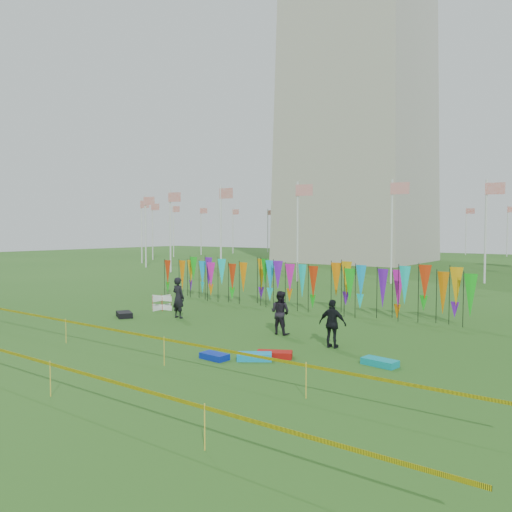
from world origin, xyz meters
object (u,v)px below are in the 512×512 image
Objects in this scene: kite_bag_turquoise at (254,357)px; person_mid at (280,313)px; person_right at (333,324)px; kite_bag_black at (124,314)px; kite_bag_blue at (214,356)px; person_left at (178,298)px; kite_bag_teal at (380,362)px; box_kite at (162,303)px; kite_bag_red at (274,354)px.

person_mid is at bearing 111.80° from kite_bag_turquoise.
kite_bag_black is (-10.86, -0.31, -0.73)m from person_right.
kite_bag_turquoise is at bearing 32.04° from kite_bag_blue.
person_left reaches higher than kite_bag_teal.
box_kite is 0.81× the size of kite_bag_blue.
box_kite is at bearing 93.24° from kite_bag_black.
box_kite reaches higher than kite_bag_black.
person_right reaches higher than kite_bag_teal.
kite_bag_black is at bearing -86.76° from box_kite.
kite_bag_turquoise is 9.98m from kite_bag_black.
kite_bag_red is at bearing 119.94° from person_mid.
box_kite is 13.69m from kite_bag_teal.
box_kite is at bearing 165.43° from kite_bag_teal.
box_kite is 0.43× the size of person_mid.
box_kite is at bearing 152.06° from kite_bag_turquoise.
kite_bag_teal is (10.86, -2.26, -0.86)m from person_left.
kite_bag_blue is at bearing 94.78° from person_mid.
box_kite reaches higher than kite_bag_blue.
person_mid is 2.87m from person_right.
person_right is 1.60× the size of kite_bag_teal.
kite_bag_turquoise reaches higher than kite_bag_teal.
person_mid is (5.87, -0.22, -0.10)m from person_left.
box_kite is at bearing -16.62° from person_right.
person_mid is 3.75m from kite_bag_red.
person_left reaches higher than kite_bag_turquoise.
kite_bag_red is at bearing -24.28° from box_kite.
person_left is 1.75× the size of kite_bag_turquoise.
kite_bag_black is at bearing 158.77° from kite_bag_blue.
person_right is at bearing 162.62° from person_mid.
kite_bag_red is at bearing 59.89° from kite_bag_turquoise.
kite_bag_turquoise is 1.03× the size of kite_bag_teal.
person_left is 8.44m from kite_bag_turquoise.
person_mid is 1.58× the size of kite_bag_turquoise.
kite_bag_teal is at bearing 27.89° from kite_bag_blue.
kite_bag_turquoise is at bearing -153.47° from kite_bag_teal.
person_mid is at bearing 157.81° from kite_bag_teal.
person_right is 10.89m from kite_bag_black.
person_mid is at bearing 95.39° from kite_bag_blue.
person_left is 11.13m from kite_bag_teal.
person_left is 1.13× the size of person_right.
box_kite is 0.71× the size of kite_bag_teal.
kite_bag_red is at bearing -11.44° from kite_bag_black.
person_mid is 1.52× the size of kite_bag_red.
kite_bag_red is (7.74, -3.38, -0.86)m from person_left.
kite_bag_turquoise is at bearing 111.19° from person_mid.
kite_bag_red is 1.07× the size of kite_bag_teal.
kite_bag_turquoise is at bearing 62.05° from person_right.
person_mid is 4.54m from kite_bag_blue.
box_kite is at bearing -10.28° from person_mid.
kite_bag_black is at bearing 168.56° from kite_bag_red.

